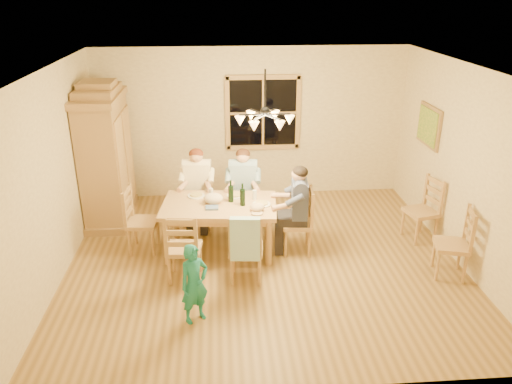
{
  "coord_description": "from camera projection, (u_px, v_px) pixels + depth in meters",
  "views": [
    {
      "loc": [
        -0.59,
        -6.22,
        3.66
      ],
      "look_at": [
        -0.11,
        0.1,
        1.02
      ],
      "focal_mm": 35.0,
      "sensor_mm": 36.0,
      "label": 1
    }
  ],
  "objects": [
    {
      "name": "adult_plaid_man",
      "position": [
        243.0,
        179.0,
        7.81
      ],
      "size": [
        0.42,
        0.45,
        0.87
      ],
      "rotation": [
        0.0,
        0.0,
        3.05
      ],
      "color": "#346690",
      "rests_on": "floor"
    },
    {
      "name": "wall_left",
      "position": [
        53.0,
        177.0,
        6.46
      ],
      "size": [
        0.02,
        5.0,
        2.7
      ],
      "primitive_type": "cube",
      "color": "#C3AE8A",
      "rests_on": "floor"
    },
    {
      "name": "dining_table",
      "position": [
        219.0,
        210.0,
        7.18
      ],
      "size": [
        1.71,
        1.14,
        0.76
      ],
      "rotation": [
        0.0,
        0.0,
        -0.09
      ],
      "color": "#A7754A",
      "rests_on": "floor"
    },
    {
      "name": "chair_spare_front",
      "position": [
        450.0,
        255.0,
        6.69
      ],
      "size": [
        0.52,
        0.53,
        0.99
      ],
      "rotation": [
        0.0,
        0.0,
        1.32
      ],
      "color": "#A67D49",
      "rests_on": "floor"
    },
    {
      "name": "chair_end_right",
      "position": [
        297.0,
        233.0,
        7.3
      ],
      "size": [
        0.46,
        0.48,
        0.99
      ],
      "rotation": [
        0.0,
        0.0,
        1.48
      ],
      "color": "#A67D49",
      "rests_on": "floor"
    },
    {
      "name": "chair_far_left",
      "position": [
        199.0,
        210.0,
        8.02
      ],
      "size": [
        0.48,
        0.46,
        0.99
      ],
      "rotation": [
        0.0,
        0.0,
        3.05
      ],
      "color": "#A67D49",
      "rests_on": "floor"
    },
    {
      "name": "wine_glass_a",
      "position": [
        211.0,
        193.0,
        7.33
      ],
      "size": [
        0.06,
        0.06,
        0.14
      ],
      "primitive_type": "cylinder",
      "color": "silver",
      "rests_on": "dining_table"
    },
    {
      "name": "wine_glass_b",
      "position": [
        255.0,
        195.0,
        7.26
      ],
      "size": [
        0.06,
        0.06,
        0.14
      ],
      "primitive_type": "cylinder",
      "color": "silver",
      "rests_on": "dining_table"
    },
    {
      "name": "painting",
      "position": [
        429.0,
        126.0,
        7.85
      ],
      "size": [
        0.06,
        0.78,
        0.64
      ],
      "color": "olive",
      "rests_on": "wall_right"
    },
    {
      "name": "plate_plaid",
      "position": [
        236.0,
        196.0,
        7.38
      ],
      "size": [
        0.26,
        0.26,
        0.02
      ],
      "primitive_type": "cylinder",
      "color": "white",
      "rests_on": "dining_table"
    },
    {
      "name": "cap",
      "position": [
        257.0,
        207.0,
        6.89
      ],
      "size": [
        0.2,
        0.2,
        0.11
      ],
      "primitive_type": "ellipsoid",
      "color": "tan",
      "rests_on": "dining_table"
    },
    {
      "name": "plate_slate",
      "position": [
        262.0,
        204.0,
        7.09
      ],
      "size": [
        0.26,
        0.26,
        0.02
      ],
      "primitive_type": "cylinder",
      "color": "white",
      "rests_on": "dining_table"
    },
    {
      "name": "chair_near_left",
      "position": [
        185.0,
        258.0,
        6.61
      ],
      "size": [
        0.48,
        0.46,
        0.99
      ],
      "rotation": [
        0.0,
        0.0,
        -0.09
      ],
      "color": "#A67D49",
      "rests_on": "floor"
    },
    {
      "name": "ceiling",
      "position": [
        265.0,
        69.0,
        6.13
      ],
      "size": [
        5.5,
        5.0,
        0.02
      ],
      "primitive_type": "cube",
      "color": "white",
      "rests_on": "wall_back"
    },
    {
      "name": "wine_bottle_a",
      "position": [
        231.0,
        191.0,
        7.14
      ],
      "size": [
        0.08,
        0.08,
        0.33
      ],
      "primitive_type": "cylinder",
      "color": "black",
      "rests_on": "dining_table"
    },
    {
      "name": "child",
      "position": [
        194.0,
        284.0,
        5.71
      ],
      "size": [
        0.43,
        0.39,
        0.98
      ],
      "primitive_type": "imported",
      "rotation": [
        0.0,
        0.0,
        0.58
      ],
      "color": "#1A7571",
      "rests_on": "floor"
    },
    {
      "name": "towel",
      "position": [
        245.0,
        239.0,
        6.27
      ],
      "size": [
        0.39,
        0.13,
        0.58
      ],
      "primitive_type": "cube",
      "rotation": [
        0.0,
        0.0,
        -0.09
      ],
      "color": "#9FCAD8",
      "rests_on": "chair_near_right"
    },
    {
      "name": "window",
      "position": [
        263.0,
        113.0,
        8.86
      ],
      "size": [
        1.3,
        0.06,
        1.3
      ],
      "color": "black",
      "rests_on": "wall_back"
    },
    {
      "name": "chandelier",
      "position": [
        265.0,
        118.0,
        6.37
      ],
      "size": [
        0.77,
        0.68,
        0.71
      ],
      "color": "black",
      "rests_on": "ceiling"
    },
    {
      "name": "cloth_bundle",
      "position": [
        213.0,
        198.0,
        7.11
      ],
      "size": [
        0.28,
        0.22,
        0.15
      ],
      "primitive_type": "ellipsoid",
      "color": "#CBB393",
      "rests_on": "dining_table"
    },
    {
      "name": "wall_back",
      "position": [
        252.0,
        124.0,
        8.95
      ],
      "size": [
        5.5,
        0.02,
        2.7
      ],
      "primitive_type": "cube",
      "color": "#C3AE8A",
      "rests_on": "floor"
    },
    {
      "name": "armoire",
      "position": [
        106.0,
        159.0,
        8.07
      ],
      "size": [
        0.66,
        1.4,
        2.3
      ],
      "color": "olive",
      "rests_on": "floor"
    },
    {
      "name": "adult_slate_man",
      "position": [
        298.0,
        199.0,
        7.09
      ],
      "size": [
        0.45,
        0.42,
        0.87
      ],
      "rotation": [
        0.0,
        0.0,
        1.48
      ],
      "color": "#42496A",
      "rests_on": "floor"
    },
    {
      "name": "napkin",
      "position": [
        212.0,
        208.0,
        6.97
      ],
      "size": [
        0.19,
        0.16,
        0.03
      ],
      "primitive_type": "cube",
      "rotation": [
        0.0,
        0.0,
        -0.09
      ],
      "color": "#546A9A",
      "rests_on": "dining_table"
    },
    {
      "name": "floor",
      "position": [
        264.0,
        260.0,
        7.17
      ],
      "size": [
        5.5,
        5.5,
        0.0
      ],
      "primitive_type": "plane",
      "color": "brown",
      "rests_on": "ground"
    },
    {
      "name": "chair_far_right",
      "position": [
        243.0,
        210.0,
        8.01
      ],
      "size": [
        0.48,
        0.46,
        0.99
      ],
      "rotation": [
        0.0,
        0.0,
        3.05
      ],
      "color": "#A67D49",
      "rests_on": "floor"
    },
    {
      "name": "wine_bottle_b",
      "position": [
        243.0,
        194.0,
        7.02
      ],
      "size": [
        0.08,
        0.08,
        0.33
      ],
      "primitive_type": "cylinder",
      "color": "black",
      "rests_on": "dining_table"
    },
    {
      "name": "chair_end_left",
      "position": [
        143.0,
        232.0,
        7.33
      ],
      "size": [
        0.46,
        0.48,
        0.99
      ],
      "rotation": [
        0.0,
        0.0,
        -1.66
      ],
      "color": "#A67D49",
      "rests_on": "floor"
    },
    {
      "name": "wall_right",
      "position": [
        464.0,
        166.0,
        6.85
      ],
      "size": [
        0.02,
        5.0,
        2.7
      ],
      "primitive_type": "cube",
      "color": "#C3AE8A",
      "rests_on": "floor"
    },
    {
      "name": "chair_near_right",
      "position": [
        246.0,
        259.0,
        6.6
      ],
      "size": [
        0.48,
        0.46,
        0.99
      ],
      "rotation": [
        0.0,
        0.0,
        -0.09
      ],
      "color": "#A67D49",
      "rests_on": "floor"
    },
    {
      "name": "adult_woman",
      "position": [
        197.0,
        179.0,
        7.82
      ],
      "size": [
        0.42,
        0.45,
        0.87
      ],
      "rotation": [
        0.0,
        0.0,
        3.05
      ],
      "color": "#F9E5C0",
      "rests_on": "floor"
    },
    {
      "name": "plate_woman",
      "position": [
        196.0,
        196.0,
        7.38
      ],
      "size": [
        0.26,
        0.26,
        0.02
      ],
      "primitive_type": "cylinder",
      "color": "white",
      "rests_on": "dining_table"
    },
    {
      "name": "chair_spare_back",
      "position": [
        420.0,
        221.0,
        7.66
      ],
      "size": [
        0.52,
        0.53,
        0.99
      ],
      "rotation": [
        0.0,
        0.0,
        1.82
      ],
      "color": "#A67D49",
      "rests_on": "floor"
    }
  ]
}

